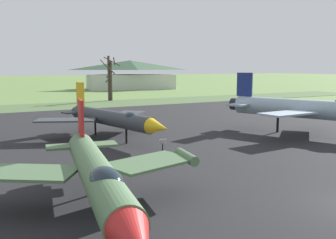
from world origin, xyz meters
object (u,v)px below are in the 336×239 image
Objects in this scene: jet_fighter_front_right at (320,109)px; info_placard_front_left at (163,144)px; jet_fighter_rear_left at (97,174)px; jet_fighter_front_left at (112,118)px; visitor_building at (130,75)px.

info_placard_front_left is at bearing 175.48° from jet_fighter_front_right.
jet_fighter_rear_left is at bearing -130.72° from info_placard_front_left.
info_placard_front_left is (1.37, -6.38, -1.22)m from jet_fighter_front_left.
visitor_building reaches higher than jet_fighter_rear_left.
jet_fighter_rear_left is (-7.86, -9.13, 1.23)m from info_placard_front_left.
visitor_building reaches higher than jet_fighter_front_left.
visitor_building reaches higher than info_placard_front_left.
info_placard_front_left is at bearing -77.87° from jet_fighter_front_left.
jet_fighter_rear_left is at bearing -112.70° from jet_fighter_front_left.
jet_fighter_rear_left is 0.52× the size of visitor_building.
jet_fighter_front_right reaches higher than info_placard_front_left.
jet_fighter_front_left is 17.99m from jet_fighter_front_right.
jet_fighter_front_left is at bearing 67.30° from jet_fighter_rear_left.
jet_fighter_front_left is 0.98× the size of jet_fighter_rear_left.
jet_fighter_front_left is 77.76m from visitor_building.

